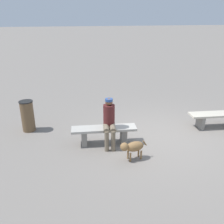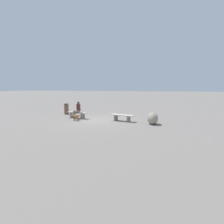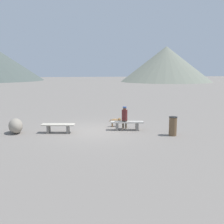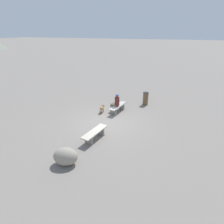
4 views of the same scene
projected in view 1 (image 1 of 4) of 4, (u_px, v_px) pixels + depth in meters
The scene contains 6 objects.
ground at pixel (161, 138), 6.88m from camera, with size 210.00×210.00×0.06m, color gray.
bench_left at pixel (216, 117), 7.38m from camera, with size 1.74×0.77×0.46m.
bench_right at pixel (104, 132), 6.40m from camera, with size 1.77×0.73×0.47m.
seated_person at pixel (109, 120), 6.18m from camera, with size 0.41×0.62×1.28m.
dog at pixel (133, 147), 5.66m from camera, with size 0.70×0.27×0.49m.
trash_bin at pixel (28, 116), 7.11m from camera, with size 0.40×0.40×0.94m.
Camera 1 is at (3.24, 5.39, 3.18)m, focal length 38.28 mm.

